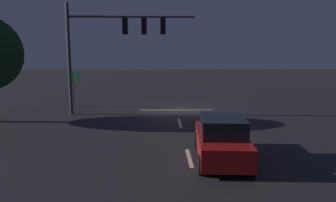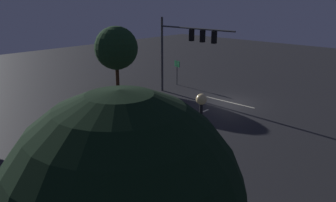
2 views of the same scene
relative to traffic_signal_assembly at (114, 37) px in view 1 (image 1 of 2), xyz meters
The scene contains 7 objects.
ground_plane 6.36m from the traffic_signal_assembly, 162.76° to the right, with size 80.00×80.00×0.00m, color #232326.
traffic_signal_assembly is the anchor object (origin of this frame).
lane_dash_far 6.83m from the traffic_signal_assembly, 144.75° to the left, with size 2.20×0.16×0.01m, color beige.
lane_dash_mid 10.77m from the traffic_signal_assembly, 114.13° to the left, with size 2.20×0.16×0.01m, color beige.
stop_bar 6.35m from the traffic_signal_assembly, 163.23° to the right, with size 5.00×0.16×0.01m, color beige.
car_approaching 11.15m from the traffic_signal_assembly, 119.68° to the left, with size 2.16×4.47×1.70m.
route_sign 5.26m from the traffic_signal_assembly, 38.76° to the right, with size 0.88×0.31×2.51m.
Camera 1 is at (1.18, 22.59, 4.31)m, focal length 36.12 mm.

